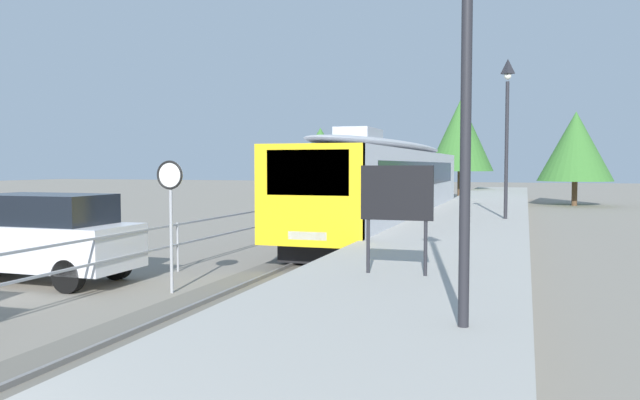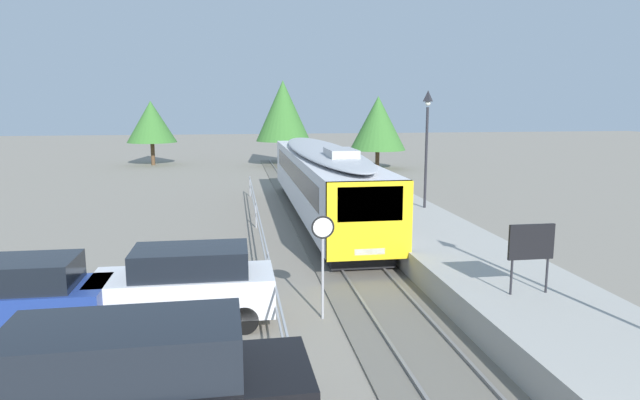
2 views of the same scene
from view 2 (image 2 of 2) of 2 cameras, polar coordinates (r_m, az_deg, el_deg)
name	(u,v)px [view 2 (image 2 of 2)]	position (r m, az deg, el deg)	size (l,w,h in m)	color
ground_plane	(262,223)	(27.17, -5.93, -2.34)	(160.00, 160.00, 0.00)	gray
track_rails	(323,220)	(27.46, 0.34, -2.08)	(3.20, 60.00, 0.14)	#6B665B
commuter_train	(322,176)	(27.54, 0.20, 2.41)	(2.82, 20.01, 3.74)	silver
station_platform	(388,210)	(28.07, 6.90, -1.03)	(3.90, 60.00, 0.90)	#A8A59E
platform_lamp_mid_platform	(427,127)	(26.15, 10.78, 7.29)	(0.34, 0.34, 5.35)	#232328
platform_notice_board	(531,244)	(15.10, 20.59, -4.22)	(1.20, 0.08, 1.80)	#232328
speed_limit_sign	(323,241)	(14.70, 0.29, -4.20)	(0.61, 0.10, 2.81)	#9EA0A5
carpark_fence	(268,263)	(17.24, -5.30, -6.32)	(0.06, 36.06, 1.25)	#9EA0A5
parked_van_black	(143,400)	(9.31, -17.49, -18.76)	(4.93, 2.04, 2.51)	black
parked_suv_white	(186,285)	(15.06, -13.43, -8.35)	(4.61, 1.92, 2.04)	white
parked_suv_blue	(8,300)	(15.49, -29.01, -8.82)	(4.61, 1.93, 2.04)	navy
tree_behind_carpark	(151,122)	(54.41, -16.71, 7.59)	(4.51, 4.51, 5.90)	brown
tree_behind_station_far	(378,123)	(49.47, 5.88, 7.74)	(4.86, 4.86, 6.29)	brown
tree_distant_left	(283,111)	(51.81, -3.76, 8.98)	(4.97, 4.97, 7.72)	brown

